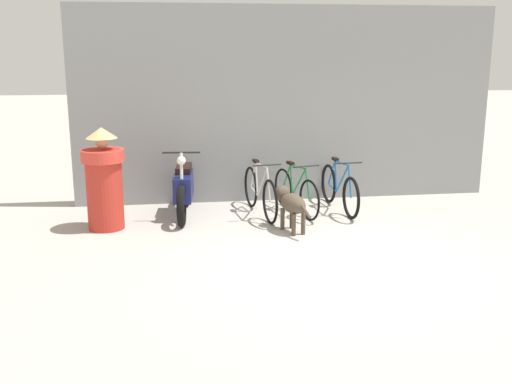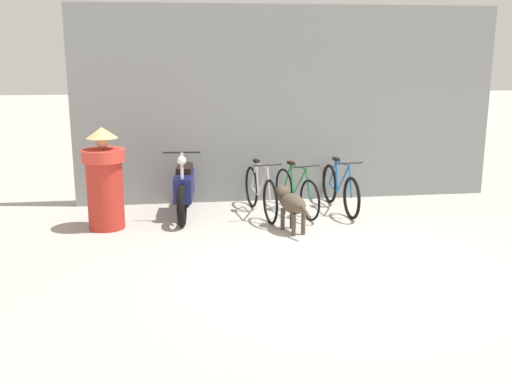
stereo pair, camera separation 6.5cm
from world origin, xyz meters
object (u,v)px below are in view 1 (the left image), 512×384
Objects in this scene: bicycle_1 at (296,192)px; motorcycle at (184,189)px; bicycle_2 at (339,189)px; stray_dog at (290,202)px; bicycle_0 at (260,192)px; person_in_robes at (104,179)px.

motorcycle is (-1.83, 0.10, 0.09)m from bicycle_1.
bicycle_2 is 1.46m from stray_dog.
motorcycle is (-1.23, 0.14, 0.07)m from bicycle_0.
bicycle_2 is at bearing -146.08° from person_in_robes.
motorcycle reaches higher than bicycle_0.
motorcycle reaches higher than bicycle_2.
bicycle_0 is 1.15× the size of person_in_robes.
bicycle_0 reaches higher than stray_dog.
stray_dog is at bearing 60.38° from motorcycle.
bicycle_0 is at bearing -143.93° from person_in_robes.
bicycle_2 is (0.76, 0.06, 0.01)m from bicycle_1.
bicycle_2 is at bearing 85.78° from bicycle_0.
person_in_robes is (-1.18, -0.57, 0.31)m from motorcycle.
bicycle_2 is 0.94× the size of motorcycle.
stray_dog is at bearing 10.62° from bicycle_0.
bicycle_1 is 1.02× the size of person_in_robes.
motorcycle is at bearing -95.25° from bicycle_2.
person_in_robes reaches higher than bicycle_2.
person_in_robes is at bearing -88.21° from bicycle_0.
bicycle_0 is at bearing 1.79° from stray_dog.
bicycle_2 is at bearing 79.82° from bicycle_1.
person_in_robes reaches higher than bicycle_1.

